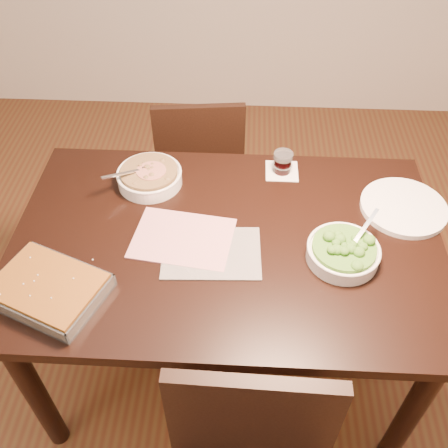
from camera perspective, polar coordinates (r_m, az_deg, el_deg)
name	(u,v)px	position (r m, az deg, el deg)	size (l,w,h in m)	color
ground	(226,357)	(2.23, 0.21, -14.92)	(4.00, 4.00, 0.00)	#4B2615
table	(226,258)	(1.69, 0.27, -3.86)	(1.40, 0.90, 0.75)	black
magazine_a	(183,238)	(1.62, -4.74, -1.63)	(0.32, 0.23, 0.01)	#C43859
magazine_b	(212,253)	(1.58, -1.43, -3.29)	(0.31, 0.22, 0.01)	#23242A
coaster	(282,171)	(1.88, 6.62, 6.03)	(0.12, 0.12, 0.00)	white
stew_bowl	(150,176)	(1.82, -8.51, 5.44)	(0.23, 0.23, 0.09)	white
broccoli_bowl	(343,252)	(1.58, 13.46, -3.10)	(0.23, 0.24, 0.09)	white
baking_dish	(48,289)	(1.54, -19.43, -7.01)	(0.38, 0.33, 0.06)	silver
wine_tumbler	(283,162)	(1.85, 6.73, 7.07)	(0.07, 0.07, 0.08)	black
dinner_plate	(404,207)	(1.82, 19.84, 1.83)	(0.29, 0.29, 0.02)	white
chair_far	(200,162)	(2.38, -2.72, 7.12)	(0.43, 0.43, 0.83)	black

